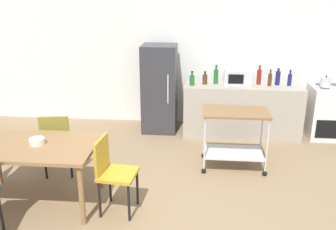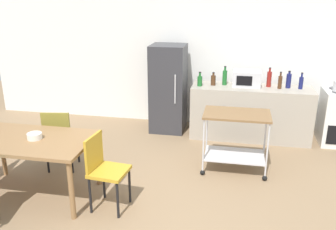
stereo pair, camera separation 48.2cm
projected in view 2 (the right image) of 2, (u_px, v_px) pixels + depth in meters
ground_plane at (170, 217)px, 4.08m from camera, size 12.00×12.00×0.00m
back_wall at (203, 47)px, 6.58m from camera, size 8.40×0.12×2.90m
kitchen_counter at (250, 112)px, 6.18m from camera, size 2.00×0.64×0.90m
dining_table at (30, 145)px, 4.33m from camera, size 1.50×0.90×0.75m
chair_mustard at (104, 167)px, 4.12m from camera, size 0.44×0.44×0.89m
chair_olive at (60, 136)px, 5.02m from camera, size 0.46×0.46×0.89m
refrigerator at (168, 89)px, 6.44m from camera, size 0.60×0.63×1.55m
kitchen_cart at (236, 132)px, 4.99m from camera, size 0.91×0.57×0.85m
bottle_vinegar at (200, 81)px, 6.08m from camera, size 0.08×0.08×0.24m
bottle_soy_sauce at (213, 80)px, 6.13m from camera, size 0.08×0.08×0.22m
bottle_sparkling_water at (225, 77)px, 6.14m from camera, size 0.08×0.08×0.32m
microwave at (247, 79)px, 6.06m from camera, size 0.46×0.35×0.26m
bottle_olive_oil at (269, 79)px, 6.02m from camera, size 0.08×0.08×0.32m
bottle_wine at (280, 82)px, 5.91m from camera, size 0.07×0.07×0.28m
bottle_hot_sauce at (289, 81)px, 5.95m from camera, size 0.08×0.08×0.29m
bottle_sesame_oil at (301, 82)px, 5.89m from camera, size 0.07×0.07×0.27m
fruit_bowl at (35, 136)px, 4.30m from camera, size 0.17×0.17×0.07m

